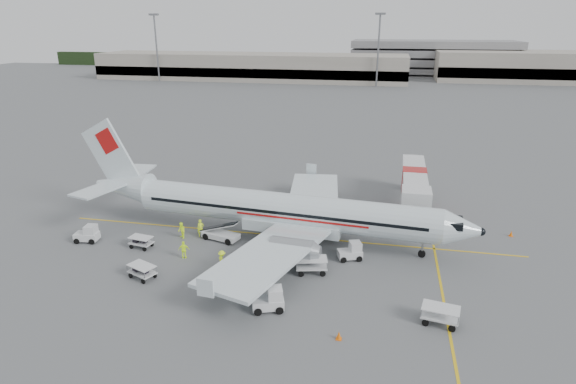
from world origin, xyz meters
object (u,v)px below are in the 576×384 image
at_px(aircraft, 284,188).
at_px(tug_mid, 268,299).
at_px(belt_loader, 221,227).
at_px(jet_bridge, 413,189).
at_px(tug_aft, 86,233).
at_px(tug_fore, 350,251).

relative_size(aircraft, tug_mid, 16.72).
bearing_deg(belt_loader, tug_mid, -40.19).
height_order(jet_bridge, tug_aft, jet_bridge).
relative_size(tug_mid, tug_aft, 1.06).
distance_m(jet_bridge, tug_fore, 14.97).
distance_m(jet_bridge, belt_loader, 21.76).
bearing_deg(belt_loader, tug_fore, 8.31).
distance_m(tug_fore, tug_mid, 10.35).
distance_m(aircraft, tug_mid, 12.66).
relative_size(tug_fore, tug_mid, 0.92).
bearing_deg(tug_aft, tug_mid, -28.88).
xyz_separation_m(tug_fore, tug_aft, (-24.46, -1.38, 0.03)).
xyz_separation_m(aircraft, tug_mid, (1.38, -11.83, -4.29)).
distance_m(belt_loader, tug_fore, 12.38).
bearing_deg(belt_loader, tug_aft, -150.87).
bearing_deg(tug_fore, belt_loader, 153.03).
height_order(belt_loader, tug_fore, belt_loader).
bearing_deg(tug_mid, aircraft, 78.40).
bearing_deg(aircraft, tug_mid, -78.11).
distance_m(jet_bridge, tug_aft, 33.79).
bearing_deg(tug_fore, aircraft, 136.80).
height_order(belt_loader, tug_aft, belt_loader).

